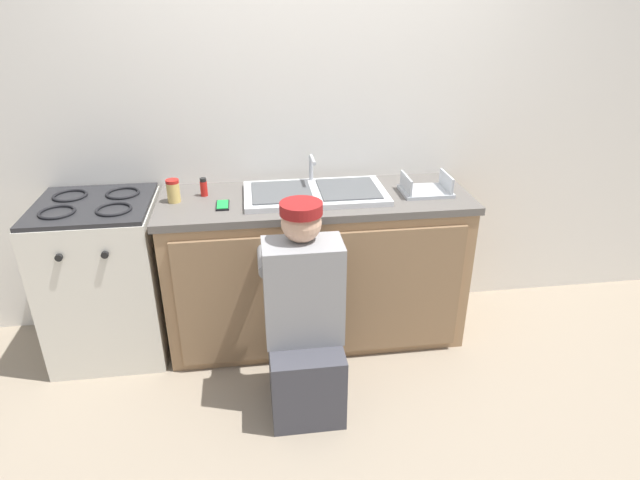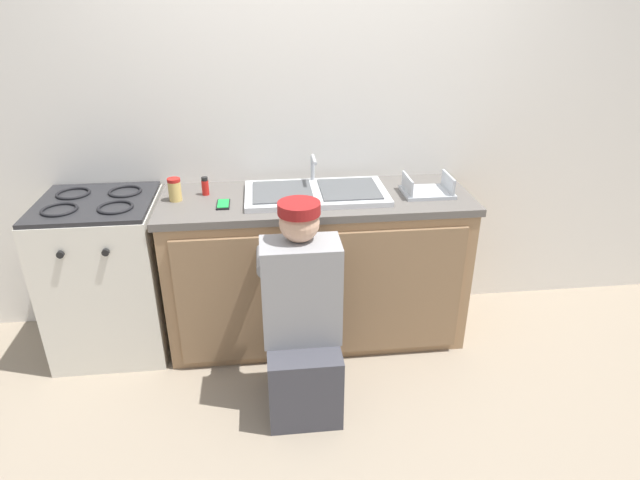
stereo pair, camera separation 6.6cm
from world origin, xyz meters
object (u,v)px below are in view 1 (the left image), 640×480
Objects in this scene: cell_phone at (223,205)px; spice_bottle_red at (204,187)px; dish_rack_tray at (426,189)px; condiment_jar at (173,191)px; sink_double_basin at (315,193)px; stove_range at (106,278)px; plumber_person at (304,328)px.

spice_bottle_red is (-0.11, 0.17, 0.04)m from cell_phone.
condiment_jar reaches higher than dish_rack_tray.
sink_double_basin is at bearing 176.26° from dish_rack_tray.
sink_double_basin is at bearing -1.12° from condiment_jar.
stove_range is 0.84m from cell_phone.
sink_double_basin reaches higher than condiment_jar.
plumber_person is 0.81m from cell_phone.
sink_double_basin is 0.78m from condiment_jar.
sink_double_basin is 0.72× the size of plumber_person.
stove_range is 1.25m from plumber_person.
cell_phone is (-0.52, -0.09, -0.01)m from sink_double_basin.
stove_range is 6.79× the size of cell_phone.
cell_phone is 1.09× the size of condiment_jar.
condiment_jar is at bearing -155.59° from spice_bottle_red.
stove_range is 7.42× the size of condiment_jar.
spice_bottle_red reaches higher than cell_phone.
plumber_person is at bearing -55.99° from spice_bottle_red.
plumber_person is 1.00m from spice_bottle_red.
plumber_person is (-0.14, -0.63, -0.47)m from sink_double_basin.
plumber_person is at bearing -30.28° from stove_range.
plumber_person reaches higher than stove_range.
condiment_jar is (-0.64, 0.65, 0.52)m from plumber_person.
condiment_jar is at bearing 158.84° from cell_phone.
spice_bottle_red is at bearing 172.04° from sink_double_basin.
sink_double_basin is 0.64m from dish_rack_tray.
condiment_jar reaches higher than stove_range.
plumber_person reaches higher than cell_phone.
spice_bottle_red is at bearing 121.44° from cell_phone.
sink_double_basin is at bearing 9.62° from cell_phone.
plumber_person is at bearing -55.19° from cell_phone.
stove_range is 0.67m from condiment_jar.
stove_range is 0.86× the size of plumber_person.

